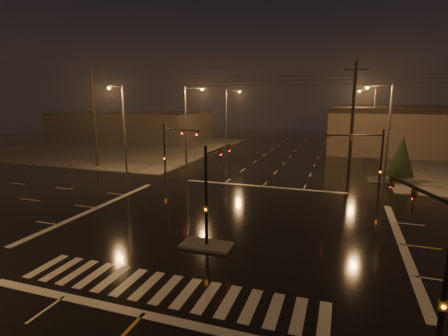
% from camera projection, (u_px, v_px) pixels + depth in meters
% --- Properties ---
extents(ground, '(140.00, 140.00, 0.00)m').
position_uv_depth(ground, '(228.00, 224.00, 24.36)').
color(ground, black).
rests_on(ground, ground).
extents(sidewalk_nw, '(36.00, 36.00, 0.12)m').
position_uv_depth(sidewalk_nw, '(120.00, 147.00, 61.68)').
color(sidewalk_nw, '#4C4A44').
rests_on(sidewalk_nw, ground).
extents(median_island, '(3.00, 1.60, 0.15)m').
position_uv_depth(median_island, '(207.00, 245.00, 20.64)').
color(median_island, '#4C4A44').
rests_on(median_island, ground).
extents(crosswalk, '(15.00, 2.60, 0.01)m').
position_uv_depth(crosswalk, '(166.00, 289.00, 16.01)').
color(crosswalk, beige).
rests_on(crosswalk, ground).
extents(stop_bar_near, '(16.00, 0.50, 0.01)m').
position_uv_depth(stop_bar_near, '(143.00, 314.00, 14.16)').
color(stop_bar_near, beige).
rests_on(stop_bar_near, ground).
extents(stop_bar_far, '(16.00, 0.50, 0.01)m').
position_uv_depth(stop_bar_far, '(262.00, 186.00, 34.57)').
color(stop_bar_far, beige).
rests_on(stop_bar_far, ground).
extents(commercial_block, '(30.00, 18.00, 5.60)m').
position_uv_depth(commercial_block, '(133.00, 126.00, 73.85)').
color(commercial_block, '#3A3533').
rests_on(commercial_block, ground).
extents(signal_mast_median, '(0.25, 4.59, 6.00)m').
position_uv_depth(signal_mast_median, '(212.00, 181.00, 20.77)').
color(signal_mast_median, black).
rests_on(signal_mast_median, ground).
extents(signal_mast_ne, '(4.84, 1.86, 6.00)m').
position_uv_depth(signal_mast_ne, '(369.00, 155.00, 30.01)').
color(signal_mast_ne, black).
rests_on(signal_mast_ne, ground).
extents(signal_mast_nw, '(4.84, 1.86, 6.00)m').
position_uv_depth(signal_mast_nw, '(171.00, 145.00, 36.02)').
color(signal_mast_nw, black).
rests_on(signal_mast_nw, ground).
extents(signal_mast_se, '(1.55, 3.87, 6.00)m').
position_uv_depth(signal_mast_se, '(433.00, 252.00, 11.35)').
color(signal_mast_se, black).
rests_on(signal_mast_se, ground).
extents(streetlight_1, '(2.77, 0.32, 10.00)m').
position_uv_depth(streetlight_1, '(188.00, 121.00, 43.45)').
color(streetlight_1, '#38383A').
rests_on(streetlight_1, ground).
extents(streetlight_2, '(2.77, 0.32, 10.00)m').
position_uv_depth(streetlight_2, '(228.00, 115.00, 58.30)').
color(streetlight_2, '#38383A').
rests_on(streetlight_2, ground).
extents(streetlight_3, '(2.77, 0.32, 10.00)m').
position_uv_depth(streetlight_3, '(386.00, 127.00, 34.52)').
color(streetlight_3, '#38383A').
rests_on(streetlight_3, ground).
extents(streetlight_4, '(2.77, 0.32, 10.00)m').
position_uv_depth(streetlight_4, '(372.00, 117.00, 53.07)').
color(streetlight_4, '#38383A').
rests_on(streetlight_4, ground).
extents(streetlight_5, '(0.32, 2.77, 10.00)m').
position_uv_depth(streetlight_5, '(122.00, 124.00, 38.65)').
color(streetlight_5, '#38383A').
rests_on(streetlight_5, ground).
extents(utility_pole_0, '(2.20, 0.32, 12.00)m').
position_uv_depth(utility_pole_0, '(94.00, 118.00, 43.10)').
color(utility_pole_0, black).
rests_on(utility_pole_0, ground).
extents(utility_pole_1, '(2.20, 0.32, 12.00)m').
position_uv_depth(utility_pole_1, '(352.00, 124.00, 33.61)').
color(utility_pole_1, black).
rests_on(utility_pole_1, ground).
extents(conifer_0, '(2.68, 2.68, 4.89)m').
position_uv_depth(conifer_0, '(402.00, 156.00, 35.61)').
color(conifer_0, black).
rests_on(conifer_0, ground).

